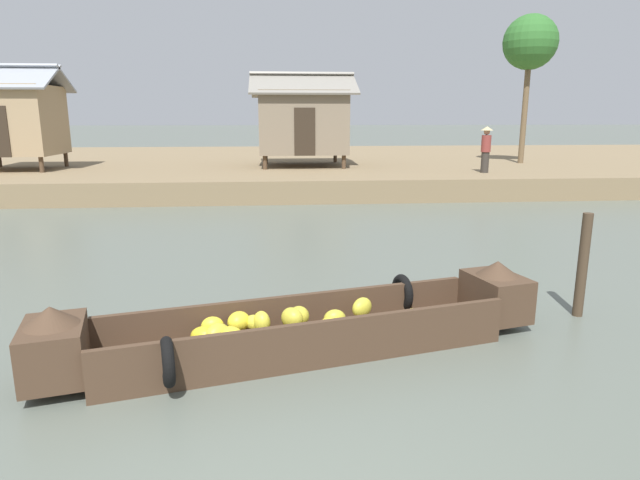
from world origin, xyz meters
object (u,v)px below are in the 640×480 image
banana_boat (302,328)px  stilt_house_left (14,118)px  stilt_house_mid_left (302,121)px  vendor_person (486,147)px  palm_tree_mid (530,44)px  mooring_post (583,265)px

banana_boat → stilt_house_left: size_ratio=1.56×
stilt_house_mid_left → vendor_person: 7.38m
palm_tree_mid → vendor_person: palm_tree_mid is taller
banana_boat → stilt_house_mid_left: 16.76m
mooring_post → stilt_house_mid_left: bearing=101.2°
palm_tree_mid → mooring_post: size_ratio=4.13×
stilt_house_mid_left → palm_tree_mid: size_ratio=0.68×
palm_tree_mid → mooring_post: palm_tree_mid is taller
stilt_house_mid_left → mooring_post: bearing=-78.8°
vendor_person → palm_tree_mid: bearing=50.8°
stilt_house_left → vendor_person: (17.45, -2.66, -1.01)m
vendor_person → stilt_house_mid_left: bearing=152.1°
stilt_house_left → mooring_post: size_ratio=2.62×
banana_boat → palm_tree_mid: (10.55, 17.02, 5.42)m
vendor_person → stilt_house_left: bearing=171.3°
stilt_house_left → vendor_person: size_ratio=2.36×
stilt_house_mid_left → palm_tree_mid: palm_tree_mid is taller
stilt_house_left → palm_tree_mid: 20.87m
palm_tree_mid → mooring_post: (-6.53, -16.14, -4.99)m
banana_boat → palm_tree_mid: 20.75m
palm_tree_mid → vendor_person: bearing=-129.2°
vendor_person → mooring_post: (-3.38, -12.27, -0.94)m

